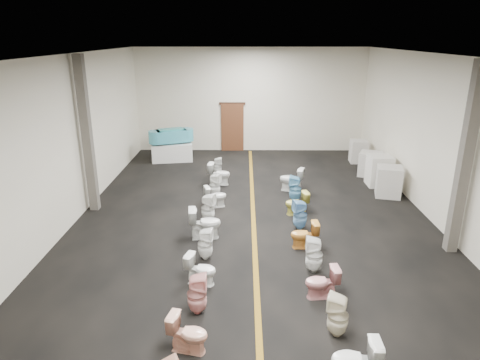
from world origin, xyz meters
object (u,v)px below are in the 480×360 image
at_px(toilet_left_11, 217,166).
at_px(toilet_right_2, 338,316).
at_px(bathtub, 171,135).
at_px(toilet_left_2, 188,333).
at_px(toilet_right_4, 314,255).
at_px(toilet_left_8, 215,196).
at_px(toilet_right_9, 291,179).
at_px(appliance_crate_a, 389,181).
at_px(toilet_left_5, 205,244).
at_px(toilet_left_4, 201,269).
at_px(display_table, 172,152).
at_px(appliance_crate_d, 358,151).
at_px(toilet_right_6, 300,215).
at_px(appliance_crate_b, 379,171).
at_px(appliance_crate_c, 370,164).
at_px(toilet_left_9, 215,185).
at_px(toilet_left_3, 197,294).
at_px(toilet_right_8, 295,189).
at_px(toilet_left_6, 205,223).
at_px(toilet_left_7, 208,208).
at_px(toilet_right_3, 322,282).
at_px(toilet_left_10, 219,174).
at_px(toilet_right_5, 304,235).
at_px(toilet_right_7, 297,203).

distance_m(toilet_left_11, toilet_right_2, 9.34).
distance_m(bathtub, toilet_left_2, 11.53).
bearing_deg(toilet_right_4, bathtub, -146.42).
bearing_deg(toilet_left_8, toilet_right_9, -77.01).
bearing_deg(appliance_crate_a, toilet_right_2, -113.92).
distance_m(toilet_left_5, toilet_right_4, 2.49).
height_order(toilet_left_4, toilet_left_8, toilet_left_8).
xyz_separation_m(display_table, appliance_crate_d, (7.66, -0.16, 0.09)).
relative_size(display_table, toilet_right_6, 1.96).
distance_m(appliance_crate_b, toilet_left_11, 5.77).
bearing_deg(appliance_crate_c, toilet_left_4, -126.96).
bearing_deg(appliance_crate_b, bathtub, 158.53).
distance_m(toilet_left_4, toilet_left_9, 5.15).
bearing_deg(toilet_left_3, toilet_right_2, -106.78).
relative_size(appliance_crate_a, toilet_right_8, 1.17).
relative_size(toilet_left_6, toilet_left_7, 1.00).
distance_m(appliance_crate_c, appliance_crate_d, 1.74).
bearing_deg(appliance_crate_c, toilet_left_3, -123.38).
height_order(toilet_left_3, toilet_right_9, toilet_left_3).
bearing_deg(toilet_left_8, toilet_right_2, -174.35).
relative_size(toilet_left_8, toilet_left_11, 1.00).
relative_size(toilet_left_6, toilet_left_9, 1.08).
xyz_separation_m(toilet_left_5, toilet_left_7, (-0.11, 2.10, 0.03)).
height_order(toilet_left_5, toilet_left_6, toilet_left_6).
bearing_deg(toilet_left_3, toilet_left_4, -1.63).
bearing_deg(toilet_left_5, toilet_right_3, -117.23).
distance_m(toilet_left_10, toilet_right_2, 8.32).
bearing_deg(appliance_crate_a, toilet_left_3, -131.49).
height_order(toilet_left_4, toilet_right_5, toilet_right_5).
xyz_separation_m(appliance_crate_b, toilet_right_6, (-3.17, -3.59, -0.12)).
height_order(toilet_left_2, toilet_left_3, toilet_left_3).
relative_size(toilet_left_4, toilet_right_4, 0.80).
height_order(toilet_left_11, toilet_right_8, toilet_right_8).
height_order(bathtub, toilet_left_4, bathtub).
xyz_separation_m(appliance_crate_a, toilet_left_10, (-5.54, 1.07, -0.10)).
bearing_deg(toilet_left_2, toilet_left_9, 13.55).
distance_m(toilet_left_10, toilet_right_4, 6.30).
distance_m(toilet_left_7, toilet_right_4, 3.66).
bearing_deg(bathtub, toilet_left_2, -102.82).
relative_size(toilet_left_10, toilet_right_6, 0.93).
relative_size(toilet_left_5, toilet_right_2, 0.96).
xyz_separation_m(toilet_right_5, toilet_right_8, (0.12, 3.10, 0.08)).
distance_m(toilet_left_11, toilet_right_6, 5.29).
height_order(toilet_left_3, toilet_left_7, toilet_left_7).
bearing_deg(toilet_right_6, toilet_left_5, -68.37).
distance_m(appliance_crate_a, toilet_left_6, 6.46).
distance_m(toilet_right_6, toilet_right_7, 1.02).
distance_m(toilet_left_4, toilet_left_10, 6.32).
bearing_deg(toilet_right_5, toilet_left_2, -36.63).
height_order(toilet_right_3, toilet_right_4, toilet_right_4).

